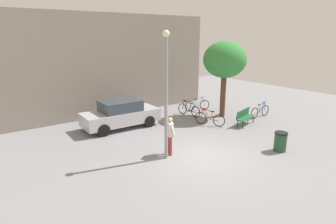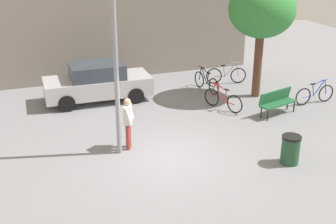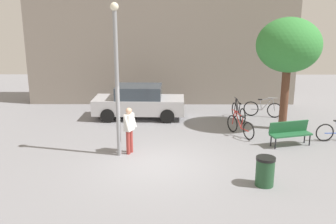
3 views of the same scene
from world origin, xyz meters
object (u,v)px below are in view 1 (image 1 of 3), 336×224
parked_car_silver (121,114)px  trash_bin (280,142)px  park_bench (245,116)px  plaza_tree (225,60)px  bicycle_silver (197,105)px  lamppost (166,89)px  bicycle_black (189,110)px  bicycle_red (210,119)px  person_by_lamppost (170,133)px  bicycle_blue (260,111)px

parked_car_silver → trash_bin: bearing=-59.5°
trash_bin → park_bench: bearing=63.0°
plaza_tree → parked_car_silver: 7.05m
bicycle_silver → trash_bin: bearing=-102.7°
park_bench → trash_bin: (-1.74, -3.42, -0.10)m
lamppost → park_bench: (6.28, 1.05, -2.39)m
plaza_tree → bicycle_silver: size_ratio=2.68×
bicycle_silver → bicycle_black: same height
bicycle_red → bicycle_black: bearing=82.0°
person_by_lamppost → trash_bin: bearing=-31.5°
lamppost → person_by_lamppost: (0.35, 0.20, -1.98)m
bicycle_silver → trash_bin: bicycle_silver is taller
person_by_lamppost → plaza_tree: size_ratio=0.36×
plaza_tree → bicycle_blue: (1.75, -1.57, -3.14)m
bicycle_red → plaza_tree: bearing=24.3°
parked_car_silver → trash_bin: parked_car_silver is taller
plaza_tree → trash_bin: plaza_tree is taller
lamppost → bicycle_black: (4.93, 4.40, -2.56)m
parked_car_silver → lamppost: bearing=-93.9°
plaza_tree → bicycle_red: bearing=-155.7°
park_bench → plaza_tree: bearing=81.2°
park_bench → parked_car_silver: 7.04m
plaza_tree → parked_car_silver: (-6.27, 1.71, -2.75)m
bicycle_black → trash_bin: (-0.39, -6.77, 0.06)m
plaza_tree → bicycle_black: plaza_tree is taller
bicycle_blue → bicycle_silver: 4.10m
lamppost → bicycle_silver: 8.38m
bicycle_black → trash_bin: bearing=-93.3°
lamppost → bicycle_red: lamppost is taller
person_by_lamppost → bicycle_blue: (7.99, 1.31, -0.58)m
park_bench → lamppost: bearing=-170.5°
bicycle_black → trash_bin: 6.78m
lamppost → person_by_lamppost: lamppost is taller
plaza_tree → trash_bin: size_ratio=5.36×
person_by_lamppost → park_bench: person_by_lamppost is taller
bicycle_black → bicycle_red: (-0.31, -2.21, 0.00)m
bicycle_blue → parked_car_silver: size_ratio=0.43×
bicycle_black → bicycle_blue: bearing=-40.3°
bicycle_blue → trash_bin: bearing=-134.4°
person_by_lamppost → parked_car_silver: size_ratio=0.39×
park_bench → bicycle_red: bearing=145.3°
person_by_lamppost → park_bench: bearing=8.2°
plaza_tree → bicycle_silver: bearing=101.3°
person_by_lamppost → plaza_tree: 7.34m
person_by_lamppost → bicycle_silver: (5.86, 4.82, -0.58)m
bicycle_black → bicycle_red: 2.23m
lamppost → plaza_tree: bearing=25.1°
park_bench → bicycle_red: size_ratio=1.01×
parked_car_silver → bicycle_blue: bearing=-22.3°
person_by_lamppost → lamppost: bearing=-150.1°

